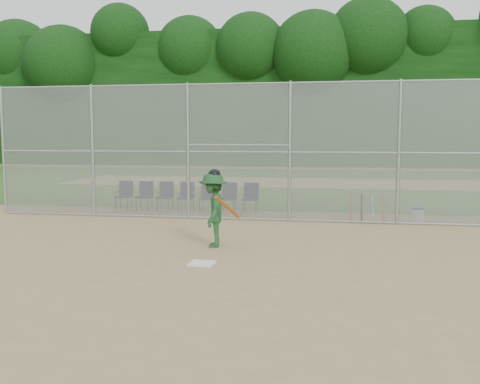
% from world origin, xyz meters
% --- Properties ---
extents(ground, '(100.00, 100.00, 0.00)m').
position_xyz_m(ground, '(0.00, 0.00, 0.00)').
color(ground, tan).
rests_on(ground, ground).
extents(grass_strip, '(100.00, 100.00, 0.00)m').
position_xyz_m(grass_strip, '(0.00, 18.00, 0.01)').
color(grass_strip, '#2F5D1C').
rests_on(grass_strip, ground).
extents(dirt_patch_far, '(24.00, 24.00, 0.00)m').
position_xyz_m(dirt_patch_far, '(0.00, 18.00, 0.01)').
color(dirt_patch_far, tan).
rests_on(dirt_patch_far, ground).
extents(backstop_fence, '(16.09, 0.09, 4.00)m').
position_xyz_m(backstop_fence, '(0.00, 5.00, 2.07)').
color(backstop_fence, gray).
rests_on(backstop_fence, ground).
extents(treeline, '(81.00, 60.00, 11.00)m').
position_xyz_m(treeline, '(0.00, 20.00, 5.50)').
color(treeline, black).
rests_on(treeline, ground).
extents(home_plate, '(0.48, 0.48, 0.02)m').
position_xyz_m(home_plate, '(-0.23, -0.41, 0.01)').
color(home_plate, white).
rests_on(home_plate, ground).
extents(batter_at_plate, '(1.01, 1.30, 1.74)m').
position_xyz_m(batter_at_plate, '(-0.38, 1.21, 0.84)').
color(batter_at_plate, '#1C4822').
rests_on(batter_at_plate, ground).
extents(water_cooler, '(0.34, 0.34, 0.43)m').
position_xyz_m(water_cooler, '(4.64, 5.53, 0.22)').
color(water_cooler, white).
rests_on(water_cooler, ground).
extents(spare_bats, '(0.96, 0.39, 0.83)m').
position_xyz_m(spare_bats, '(3.20, 5.24, 0.41)').
color(spare_bats, '#D84C14').
rests_on(spare_bats, ground).
extents(chair_0, '(0.54, 0.52, 0.96)m').
position_xyz_m(chair_0, '(-4.65, 6.50, 0.48)').
color(chair_0, '#0E0F33').
rests_on(chair_0, ground).
extents(chair_1, '(0.54, 0.52, 0.96)m').
position_xyz_m(chair_1, '(-3.94, 6.50, 0.48)').
color(chair_1, '#0E0F33').
rests_on(chair_1, ground).
extents(chair_2, '(0.54, 0.52, 0.96)m').
position_xyz_m(chair_2, '(-3.22, 6.50, 0.48)').
color(chair_2, '#0E0F33').
rests_on(chair_2, ground).
extents(chair_3, '(0.54, 0.52, 0.96)m').
position_xyz_m(chair_3, '(-2.51, 6.50, 0.48)').
color(chair_3, '#0E0F33').
rests_on(chair_3, ground).
extents(chair_4, '(0.54, 0.52, 0.96)m').
position_xyz_m(chair_4, '(-1.80, 6.50, 0.48)').
color(chair_4, '#0E0F33').
rests_on(chair_4, ground).
extents(chair_5, '(0.54, 0.52, 0.96)m').
position_xyz_m(chair_5, '(-1.09, 6.50, 0.48)').
color(chair_5, '#0E0F33').
rests_on(chair_5, ground).
extents(chair_6, '(0.54, 0.52, 0.96)m').
position_xyz_m(chair_6, '(-0.37, 6.50, 0.48)').
color(chair_6, '#0E0F33').
rests_on(chair_6, ground).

